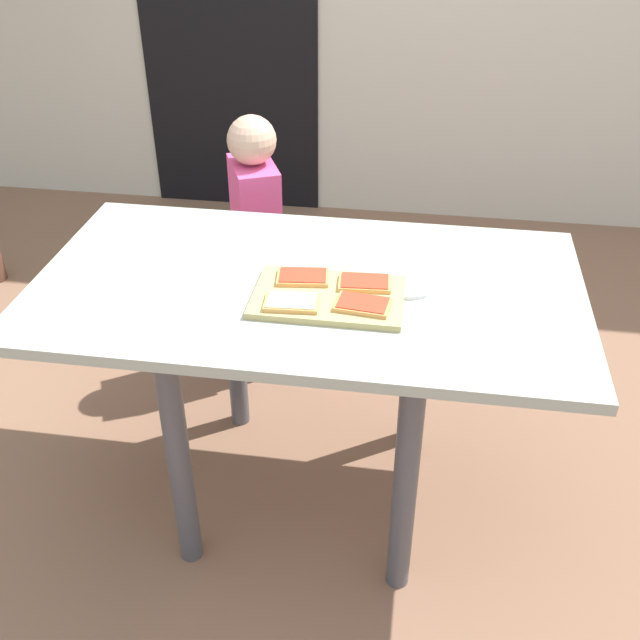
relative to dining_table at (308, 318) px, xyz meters
name	(u,v)px	position (x,y,z in m)	size (l,w,h in m)	color
ground_plane	(310,490)	(0.00, 0.00, -0.65)	(16.00, 16.00, 0.00)	#825D46
house_door	(227,13)	(-0.75, 2.10, 0.35)	(0.90, 0.02, 2.00)	black
dining_table	(308,318)	(0.00, 0.00, 0.00)	(1.43, 0.79, 0.76)	#A4AC9E
cutting_board	(329,297)	(0.07, -0.08, 0.12)	(0.38, 0.24, 0.02)	tan
pizza_slice_near_right	(363,304)	(0.16, -0.12, 0.14)	(0.14, 0.10, 0.01)	#DD9D54
pizza_slice_near_left	(292,302)	(-0.01, -0.14, 0.14)	(0.14, 0.09, 0.01)	#DD9D54
pizza_slice_far_right	(365,283)	(0.15, -0.02, 0.14)	(0.14, 0.09, 0.01)	#DD9D54
pizza_slice_far_left	(303,277)	(-0.01, -0.02, 0.14)	(0.14, 0.10, 0.01)	#DD9D54
plate_white_right	(407,280)	(0.26, 0.04, 0.12)	(0.18, 0.18, 0.01)	white
child_left	(257,235)	(-0.29, 0.65, -0.10)	(0.23, 0.28, 0.98)	#442D4C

